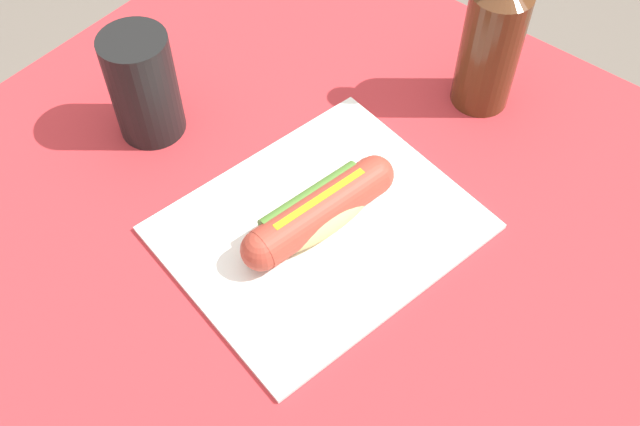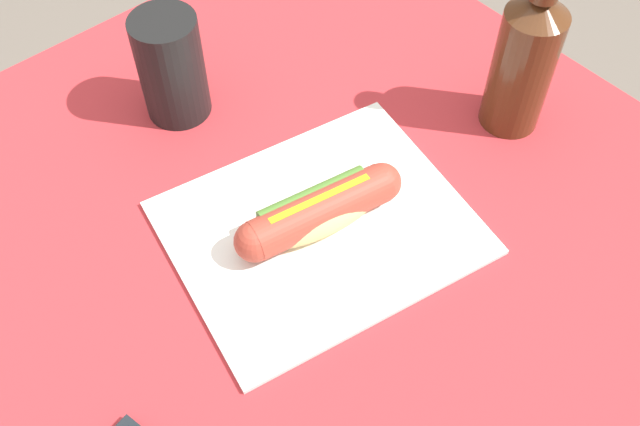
# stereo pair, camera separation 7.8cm
# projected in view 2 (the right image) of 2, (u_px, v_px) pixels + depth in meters

# --- Properties ---
(dining_table) EXTENTS (0.99, 0.88, 0.75)m
(dining_table) POSITION_uv_depth(u_px,v_px,m) (271.00, 304.00, 0.92)
(dining_table) COLOR brown
(dining_table) RESTS_ON ground
(paper_wrapper) EXTENTS (0.36, 0.32, 0.01)m
(paper_wrapper) POSITION_uv_depth(u_px,v_px,m) (320.00, 228.00, 0.81)
(paper_wrapper) COLOR white
(paper_wrapper) RESTS_ON dining_table
(hot_dog) EXTENTS (0.20, 0.08, 0.05)m
(hot_dog) POSITION_uv_depth(u_px,v_px,m) (320.00, 211.00, 0.78)
(hot_dog) COLOR #E5BC75
(hot_dog) RESTS_ON paper_wrapper
(soda_bottle) EXTENTS (0.07, 0.07, 0.22)m
(soda_bottle) POSITION_uv_depth(u_px,v_px,m) (525.00, 60.00, 0.83)
(soda_bottle) COLOR #4C2814
(soda_bottle) RESTS_ON dining_table
(drinking_cup) EXTENTS (0.08, 0.08, 0.14)m
(drinking_cup) POSITION_uv_depth(u_px,v_px,m) (171.00, 67.00, 0.87)
(drinking_cup) COLOR black
(drinking_cup) RESTS_ON dining_table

